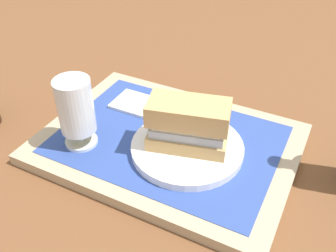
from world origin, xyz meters
TOP-DOWN VIEW (x-y plane):
  - ground_plane at (0.00, 0.00)m, footprint 3.00×3.00m
  - tray at (0.00, 0.00)m, footprint 0.44×0.32m
  - placemat at (0.00, 0.00)m, footprint 0.38×0.27m
  - plate at (-0.04, 0.01)m, footprint 0.19×0.19m
  - sandwich at (-0.04, 0.01)m, footprint 0.14×0.09m
  - beer_glass at (0.13, 0.08)m, footprint 0.06×0.06m
  - napkin_folded at (0.10, -0.07)m, footprint 0.09×0.07m

SIDE VIEW (x-z plane):
  - ground_plane at x=0.00m, z-range 0.00..0.00m
  - tray at x=0.00m, z-range 0.00..0.02m
  - placemat at x=0.00m, z-range 0.02..0.02m
  - napkin_folded at x=0.10m, z-range 0.02..0.03m
  - plate at x=-0.04m, z-range 0.02..0.04m
  - sandwich at x=-0.04m, z-range 0.04..0.12m
  - beer_glass at x=0.13m, z-range 0.03..0.15m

